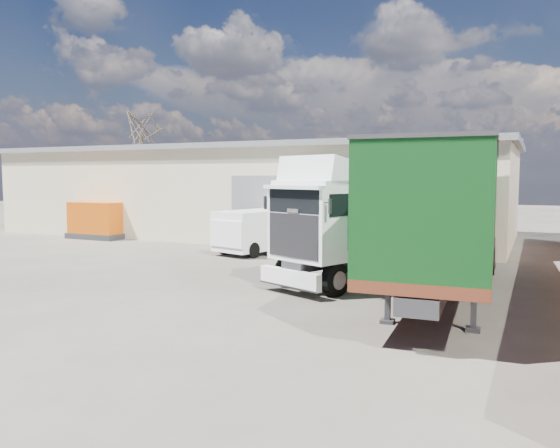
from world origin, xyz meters
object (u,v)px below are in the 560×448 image
at_px(tractor_unit, 335,232).
at_px(panel_van, 260,231).
at_px(orange_skip, 100,222).
at_px(bare_tree, 141,120).
at_px(box_trailer, 448,206).

xyz_separation_m(tractor_unit, panel_van, (-5.82, 5.95, -0.73)).
height_order(tractor_unit, orange_skip, tractor_unit).
distance_m(bare_tree, tractor_unit, 28.92).
distance_m(bare_tree, panel_van, 21.18).
distance_m(tractor_unit, box_trailer, 3.56).
xyz_separation_m(tractor_unit, box_trailer, (3.38, 0.64, 0.91)).
relative_size(tractor_unit, panel_van, 1.26).
relative_size(tractor_unit, orange_skip, 1.96).
distance_m(panel_van, orange_skip, 11.20).
bearing_deg(box_trailer, orange_skip, 158.35).
distance_m(bare_tree, box_trailer, 31.07).
xyz_separation_m(bare_tree, orange_skip, (5.27, -10.20, -7.01)).
bearing_deg(box_trailer, bare_tree, 143.08).
bearing_deg(panel_van, bare_tree, 159.78).
bearing_deg(tractor_unit, bare_tree, 163.86).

